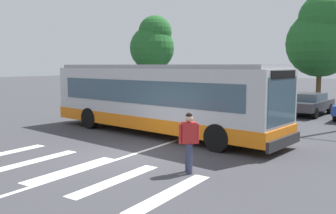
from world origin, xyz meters
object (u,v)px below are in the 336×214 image
at_px(parked_car_black, 266,100).
at_px(background_tree_left, 153,44).
at_px(parked_car_white, 160,95).
at_px(parked_car_champagne, 229,99).
at_px(background_tree_right, 322,36).
at_px(pedestrian_crossing_street, 189,139).
at_px(parked_car_teal, 194,97).
at_px(city_transit_bus, 159,98).
at_px(parked_car_charcoal, 309,103).

xyz_separation_m(parked_car_black, background_tree_left, (-12.60, 4.81, 4.29)).
distance_m(parked_car_white, parked_car_champagne, 5.57).
distance_m(parked_car_champagne, background_tree_right, 8.72).
distance_m(pedestrian_crossing_street, parked_car_white, 17.58).
height_order(pedestrian_crossing_street, parked_car_champagne, pedestrian_crossing_street).
bearing_deg(background_tree_left, pedestrian_crossing_street, -51.67).
bearing_deg(background_tree_right, background_tree_left, -176.77).
distance_m(parked_car_teal, parked_car_black, 5.22).
relative_size(city_transit_bus, background_tree_right, 1.43).
relative_size(city_transit_bus, pedestrian_crossing_street, 6.87).
height_order(pedestrian_crossing_street, parked_car_black, pedestrian_crossing_street).
xyz_separation_m(parked_car_white, parked_car_teal, (2.88, 0.23, 0.00)).
height_order(city_transit_bus, parked_car_white, city_transit_bus).
bearing_deg(background_tree_right, parked_car_black, -110.68).
distance_m(parked_car_teal, parked_car_charcoal, 7.88).
xyz_separation_m(city_transit_bus, background_tree_left, (-11.15, 14.92, 3.46)).
xyz_separation_m(city_transit_bus, parked_car_champagne, (-1.07, 9.83, -0.82)).
xyz_separation_m(parked_car_teal, parked_car_charcoal, (7.87, 0.26, 0.00)).
relative_size(pedestrian_crossing_street, parked_car_black, 0.37).
bearing_deg(parked_car_white, parked_car_teal, 4.52).
bearing_deg(parked_car_charcoal, parked_car_champagne, -177.53).
height_order(parked_car_charcoal, background_tree_right, background_tree_right).
height_order(parked_car_teal, parked_car_black, same).
bearing_deg(background_tree_right, city_transit_bus, -102.80).
bearing_deg(city_transit_bus, parked_car_champagne, 96.22).
bearing_deg(pedestrian_crossing_street, parked_car_champagne, 110.02).
height_order(parked_car_champagne, background_tree_left, background_tree_left).
xyz_separation_m(pedestrian_crossing_street, background_tree_left, (-15.25, 19.29, 4.08)).
bearing_deg(parked_car_black, parked_car_teal, -176.37).
bearing_deg(parked_car_champagne, background_tree_right, 51.89).
height_order(parked_car_white, parked_car_black, same).
distance_m(parked_car_black, background_tree_right, 7.46).
bearing_deg(background_tree_right, parked_car_teal, -140.86).
bearing_deg(parked_car_white, background_tree_left, 130.10).
bearing_deg(pedestrian_crossing_street, parked_car_teal, 119.02).
distance_m(city_transit_bus, background_tree_right, 16.55).
xyz_separation_m(pedestrian_crossing_street, parked_car_white, (-10.73, 13.93, -0.20)).
distance_m(parked_car_charcoal, background_tree_right, 7.22).
relative_size(pedestrian_crossing_street, parked_car_charcoal, 0.37).
height_order(city_transit_bus, background_tree_right, background_tree_right).
height_order(city_transit_bus, parked_car_black, city_transit_bus).
bearing_deg(parked_car_charcoal, parked_car_black, 178.58).
bearing_deg(parked_car_white, parked_car_charcoal, 2.62).
bearing_deg(parked_car_black, pedestrian_crossing_street, -79.64).
xyz_separation_m(parked_car_black, parked_car_charcoal, (2.67, -0.07, 0.00)).
bearing_deg(background_tree_left, city_transit_bus, -53.23).
bearing_deg(parked_car_charcoal, pedestrian_crossing_street, -90.08).
bearing_deg(parked_car_charcoal, background_tree_right, 95.41).
height_order(pedestrian_crossing_street, background_tree_right, background_tree_right).
relative_size(background_tree_left, background_tree_right, 0.93).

